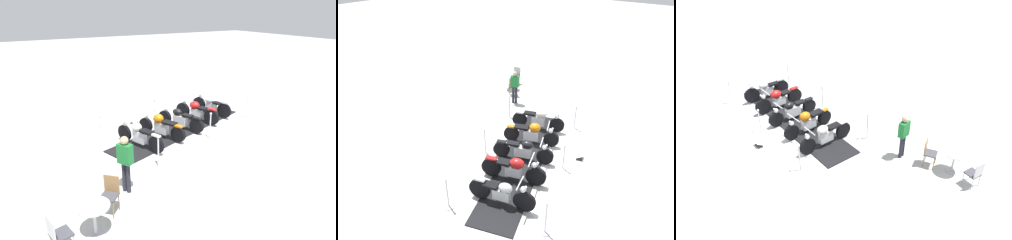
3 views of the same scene
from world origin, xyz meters
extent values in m
plane|color=silver|center=(0.00, 0.00, 0.00)|extent=(80.00, 80.00, 0.00)
cube|color=black|center=(0.00, 0.00, 0.02)|extent=(3.46, 6.89, 0.04)
cylinder|color=black|center=(1.40, -1.99, 0.38)|extent=(0.69, 0.28, 0.68)
cylinder|color=black|center=(0.03, -2.37, 0.38)|extent=(0.69, 0.28, 0.68)
cube|color=silver|center=(0.71, -2.18, 0.40)|extent=(0.55, 0.32, 0.34)
ellipsoid|color=#B7BAC1|center=(0.84, -2.14, 0.69)|extent=(0.49, 0.40, 0.29)
cube|color=black|center=(0.39, -2.27, 0.65)|extent=(0.50, 0.37, 0.08)
cube|color=#B7BAC1|center=(0.03, -2.37, 0.75)|extent=(0.40, 0.22, 0.06)
cylinder|color=silver|center=(1.33, -2.01, 0.67)|extent=(0.29, 0.14, 0.58)
cylinder|color=silver|center=(1.26, -2.03, 1.02)|extent=(0.20, 0.61, 0.04)
sphere|color=silver|center=(1.35, -2.00, 0.82)|extent=(0.18, 0.18, 0.18)
cylinder|color=black|center=(1.08, -0.84, 0.37)|extent=(0.68, 0.35, 0.67)
cylinder|color=black|center=(-0.36, -1.34, 0.37)|extent=(0.68, 0.35, 0.67)
cube|color=silver|center=(0.36, -1.09, 0.40)|extent=(0.56, 0.40, 0.36)
ellipsoid|color=#AD1919|center=(0.48, -1.05, 0.73)|extent=(0.57, 0.48, 0.35)
cube|color=black|center=(0.05, -1.19, 0.68)|extent=(0.50, 0.43, 0.08)
cube|color=#AD1919|center=(-0.36, -1.34, 0.74)|extent=(0.40, 0.27, 0.06)
cylinder|color=silver|center=(1.00, -0.87, 0.66)|extent=(0.33, 0.17, 0.57)
cylinder|color=silver|center=(0.91, -0.90, 1.00)|extent=(0.28, 0.74, 0.04)
sphere|color=silver|center=(1.01, -0.87, 0.80)|extent=(0.18, 0.18, 0.18)
cylinder|color=black|center=(0.75, 0.29, 0.34)|extent=(0.61, 0.35, 0.60)
cylinder|color=black|center=(-0.75, -0.29, 0.34)|extent=(0.61, 0.35, 0.60)
cube|color=silver|center=(0.00, 0.00, 0.40)|extent=(0.65, 0.45, 0.39)
ellipsoid|color=black|center=(0.14, 0.05, 0.71)|extent=(0.51, 0.42, 0.28)
cube|color=black|center=(-0.34, -0.13, 0.67)|extent=(0.50, 0.40, 0.08)
cube|color=black|center=(-0.75, -0.29, 0.67)|extent=(0.37, 0.28, 0.06)
cylinder|color=silver|center=(0.68, 0.26, 0.60)|extent=(0.29, 0.17, 0.52)
cylinder|color=silver|center=(0.61, 0.24, 0.91)|extent=(0.26, 0.60, 0.04)
sphere|color=silver|center=(0.70, 0.27, 0.71)|extent=(0.18, 0.18, 0.18)
cylinder|color=black|center=(0.37, 1.39, 0.34)|extent=(0.61, 0.35, 0.60)
cylinder|color=black|center=(-1.08, 0.79, 0.34)|extent=(0.61, 0.35, 0.60)
cube|color=silver|center=(-0.36, 1.09, 0.40)|extent=(0.61, 0.44, 0.40)
ellipsoid|color=#D16B0F|center=(-0.23, 1.14, 0.76)|extent=(0.53, 0.49, 0.35)
cube|color=black|center=(-0.72, 0.94, 0.70)|extent=(0.63, 0.50, 0.08)
cube|color=#D16B0F|center=(-1.08, 0.79, 0.67)|extent=(0.37, 0.28, 0.06)
cylinder|color=silver|center=(0.30, 1.36, 0.59)|extent=(0.28, 0.17, 0.52)
cylinder|color=silver|center=(0.24, 1.33, 0.91)|extent=(0.32, 0.71, 0.04)
sphere|color=silver|center=(0.33, 1.37, 0.71)|extent=(0.18, 0.18, 0.18)
cylinder|color=black|center=(0.04, 2.44, 0.35)|extent=(0.63, 0.31, 0.63)
cylinder|color=black|center=(-1.47, 1.92, 0.35)|extent=(0.63, 0.31, 0.63)
cube|color=silver|center=(-0.71, 2.18, 0.42)|extent=(0.58, 0.36, 0.42)
ellipsoid|color=silver|center=(-0.59, 2.22, 0.76)|extent=(0.52, 0.44, 0.32)
cube|color=black|center=(-1.06, 2.06, 0.71)|extent=(0.56, 0.43, 0.08)
cube|color=silver|center=(-1.47, 1.92, 0.70)|extent=(0.37, 0.24, 0.06)
cylinder|color=silver|center=(-0.02, 2.42, 0.62)|extent=(0.25, 0.15, 0.54)
cylinder|color=silver|center=(-0.08, 2.40, 0.95)|extent=(0.25, 0.62, 0.04)
sphere|color=silver|center=(0.02, 2.44, 0.75)|extent=(0.18, 0.18, 0.18)
cylinder|color=silver|center=(-2.29, 2.29, 0.01)|extent=(0.32, 0.32, 0.03)
cylinder|color=silver|center=(-2.29, 2.29, 0.52)|extent=(0.05, 0.05, 0.98)
sphere|color=silver|center=(-2.29, 2.29, 1.04)|extent=(0.09, 0.09, 0.09)
cylinder|color=silver|center=(-1.39, -0.45, 0.01)|extent=(0.29, 0.29, 0.03)
cylinder|color=silver|center=(-1.39, -0.45, 0.51)|extent=(0.05, 0.05, 0.96)
sphere|color=silver|center=(-1.39, -0.45, 1.02)|extent=(0.09, 0.09, 0.09)
cylinder|color=silver|center=(-0.49, -3.19, 0.01)|extent=(0.34, 0.34, 0.03)
cylinder|color=silver|center=(-0.49, -3.19, 0.50)|extent=(0.05, 0.05, 0.95)
sphere|color=silver|center=(-0.49, -3.19, 1.01)|extent=(0.09, 0.09, 0.09)
cylinder|color=silver|center=(0.49, 3.19, 0.01)|extent=(0.33, 0.33, 0.03)
cylinder|color=silver|center=(0.49, 3.19, 0.50)|extent=(0.05, 0.05, 0.96)
sphere|color=silver|center=(0.49, 3.19, 1.02)|extent=(0.09, 0.09, 0.09)
cylinder|color=silver|center=(1.39, 0.45, 0.01)|extent=(0.31, 0.31, 0.03)
cylinder|color=silver|center=(1.39, 0.45, 0.48)|extent=(0.05, 0.05, 0.91)
sphere|color=silver|center=(1.39, 0.45, 0.97)|extent=(0.09, 0.09, 0.09)
cylinder|color=silver|center=(2.29, -2.29, 0.01)|extent=(0.30, 0.30, 0.03)
cylinder|color=silver|center=(2.29, -2.29, 0.52)|extent=(0.05, 0.05, 0.98)
sphere|color=silver|center=(2.29, -2.29, 1.04)|extent=(0.09, 0.09, 0.09)
cube|color=#333338|center=(1.60, 1.36, 0.01)|extent=(0.30, 0.39, 0.02)
cube|color=beige|center=(1.60, 1.36, 0.14)|extent=(0.32, 0.37, 0.14)
cylinder|color=#B7B7BC|center=(-4.17, 4.92, 0.01)|extent=(0.40, 0.40, 0.02)
cylinder|color=#B7B7BC|center=(-4.17, 4.92, 0.38)|extent=(0.07, 0.07, 0.72)
cylinder|color=#B7B7BC|center=(-4.17, 4.92, 0.75)|extent=(0.73, 0.73, 0.03)
cylinder|color=#B7B7BC|center=(-4.13, 5.52, 0.22)|extent=(0.03, 0.03, 0.44)
cylinder|color=#B7B7BC|center=(-4.46, 5.45, 0.22)|extent=(0.03, 0.03, 0.44)
cylinder|color=#B7B7BC|center=(-4.20, 5.86, 0.22)|extent=(0.03, 0.03, 0.44)
cylinder|color=#B7B7BC|center=(-4.53, 5.79, 0.22)|extent=(0.03, 0.03, 0.44)
cube|color=#3F3F47|center=(-4.33, 5.65, 0.46)|extent=(0.47, 0.47, 0.04)
cube|color=#B7B7BC|center=(-4.37, 5.84, 0.71)|extent=(0.40, 0.11, 0.46)
cylinder|color=olive|center=(-3.88, 4.39, 0.23)|extent=(0.03, 0.03, 0.47)
cylinder|color=olive|center=(-3.64, 4.63, 0.23)|extent=(0.03, 0.03, 0.47)
cylinder|color=olive|center=(-3.64, 4.15, 0.23)|extent=(0.03, 0.03, 0.47)
cylinder|color=olive|center=(-3.40, 4.39, 0.23)|extent=(0.03, 0.03, 0.47)
cube|color=#3F3F47|center=(-3.64, 4.39, 0.49)|extent=(0.57, 0.57, 0.04)
cube|color=olive|center=(-3.51, 4.26, 0.73)|extent=(0.30, 0.30, 0.45)
cylinder|color=#23232D|center=(-2.92, 3.69, 0.44)|extent=(0.12, 0.12, 0.87)
cylinder|color=#23232D|center=(-3.05, 3.63, 0.44)|extent=(0.12, 0.12, 0.87)
cube|color=#1E7233|center=(-2.98, 3.66, 1.15)|extent=(0.46, 0.39, 0.55)
sphere|color=tan|center=(-2.98, 3.66, 1.53)|extent=(0.22, 0.22, 0.22)
camera|label=1|loc=(-9.53, 6.23, 4.75)|focal=31.79mm
camera|label=2|loc=(4.81, -7.38, 6.72)|focal=32.18mm
camera|label=3|loc=(1.97, 11.40, 7.19)|focal=34.95mm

